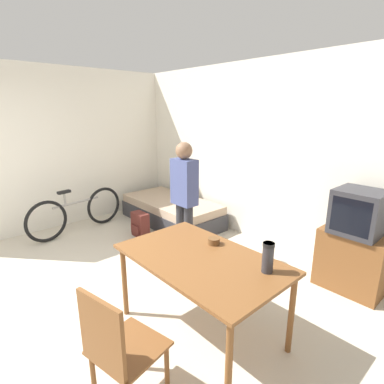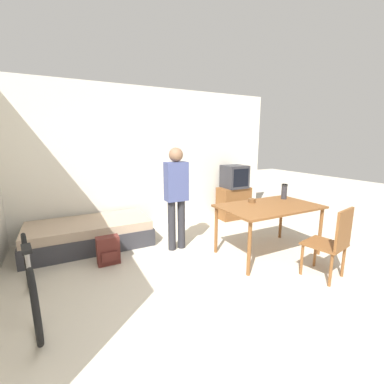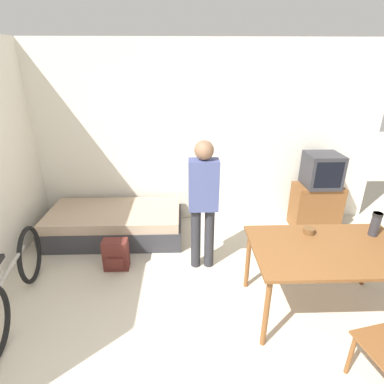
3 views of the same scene
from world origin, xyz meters
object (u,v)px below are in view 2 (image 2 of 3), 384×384
(daybed, at_px, (90,234))
(dining_table, at_px, (269,210))
(bicycle, at_px, (30,279))
(tv, at_px, (234,193))
(thermos_flask, at_px, (284,191))
(wooden_chair, at_px, (333,240))
(person_standing, at_px, (176,192))
(mate_bowl, at_px, (252,201))
(backpack, at_px, (108,251))

(daybed, distance_m, dining_table, 2.89)
(dining_table, xyz_separation_m, bicycle, (-3.10, 0.09, -0.35))
(tv, distance_m, thermos_flask, 1.56)
(wooden_chair, bearing_deg, person_standing, 127.73)
(bicycle, bearing_deg, dining_table, -1.73)
(person_standing, bearing_deg, tv, 27.50)
(dining_table, distance_m, mate_bowl, 0.31)
(dining_table, bearing_deg, bicycle, 178.27)
(tv, xyz_separation_m, person_standing, (-1.80, -0.94, 0.37))
(tv, relative_size, thermos_flask, 4.74)
(bicycle, distance_m, thermos_flask, 3.67)
(person_standing, xyz_separation_m, thermos_flask, (1.68, -0.58, -0.03))
(person_standing, relative_size, thermos_flask, 6.46)
(person_standing, distance_m, mate_bowl, 1.19)
(mate_bowl, distance_m, backpack, 2.26)
(person_standing, bearing_deg, thermos_flask, -19.05)
(bicycle, relative_size, mate_bowl, 14.78)
(tv, distance_m, dining_table, 1.85)
(thermos_flask, height_order, mate_bowl, thermos_flask)
(tv, relative_size, wooden_chair, 1.28)
(wooden_chair, xyz_separation_m, mate_bowl, (-0.28, 1.20, 0.28))
(person_standing, bearing_deg, dining_table, -34.65)
(daybed, xyz_separation_m, tv, (3.03, 0.19, 0.35))
(dining_table, xyz_separation_m, thermos_flask, (0.53, 0.22, 0.21))
(thermos_flask, xyz_separation_m, mate_bowl, (-0.63, 0.05, -0.11))
(person_standing, distance_m, thermos_flask, 1.78)
(tv, relative_size, bicycle, 0.70)
(tv, relative_size, dining_table, 0.80)
(bicycle, bearing_deg, thermos_flask, 1.97)
(dining_table, distance_m, backpack, 2.41)
(thermos_flask, distance_m, mate_bowl, 0.64)
(person_standing, xyz_separation_m, backpack, (-1.07, -0.03, -0.74))
(daybed, xyz_separation_m, person_standing, (1.23, -0.74, 0.72))
(mate_bowl, bearing_deg, person_standing, 153.25)
(mate_bowl, bearing_deg, tv, 63.02)
(mate_bowl, bearing_deg, dining_table, -68.48)
(wooden_chair, bearing_deg, thermos_flask, 73.04)
(dining_table, height_order, thermos_flask, thermos_flask)
(dining_table, xyz_separation_m, person_standing, (-1.16, 0.80, 0.25))
(daybed, height_order, thermos_flask, thermos_flask)
(person_standing, xyz_separation_m, mate_bowl, (1.05, -0.53, -0.14))
(tv, distance_m, bicycle, 4.09)
(bicycle, distance_m, backpack, 1.11)
(backpack, bearing_deg, tv, 18.70)
(dining_table, relative_size, thermos_flask, 5.94)
(tv, height_order, person_standing, person_standing)
(wooden_chair, distance_m, thermos_flask, 1.26)
(tv, distance_m, mate_bowl, 1.66)
(thermos_flask, bearing_deg, mate_bowl, 175.32)
(daybed, height_order, backpack, daybed)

